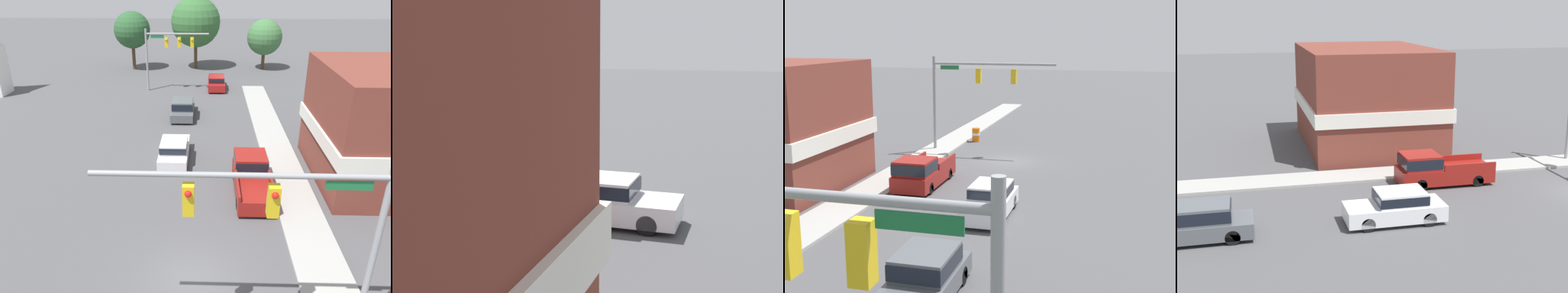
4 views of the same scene
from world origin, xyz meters
TOP-DOWN VIEW (x-y plane):
  - sidewalk_curb at (5.70, 0.00)m, footprint 2.40×60.00m
  - car_lead at (-1.63, 11.30)m, footprint 1.90×4.67m
  - car_second_ahead at (-1.59, 20.09)m, footprint 1.94×4.75m
  - pickup_truck_parked at (3.28, 7.59)m, footprint 2.03×5.37m
  - corner_brick_building at (13.68, 9.36)m, footprint 12.85×9.07m

SIDE VIEW (x-z plane):
  - sidewalk_curb at x=5.70m, z-range 0.00..0.14m
  - car_lead at x=-1.63m, z-range 0.03..1.57m
  - car_second_ahead at x=-1.59m, z-range 0.03..1.65m
  - pickup_truck_parked at x=3.28m, z-range -0.01..1.84m
  - corner_brick_building at x=13.68m, z-range -0.06..7.01m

